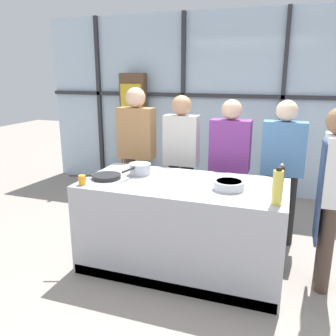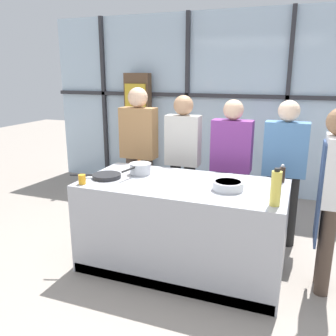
{
  "view_description": "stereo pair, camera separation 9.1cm",
  "coord_description": "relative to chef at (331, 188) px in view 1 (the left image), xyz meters",
  "views": [
    {
      "loc": [
        0.92,
        -3.08,
        1.89
      ],
      "look_at": [
        -0.19,
        0.1,
        0.98
      ],
      "focal_mm": 38.0,
      "sensor_mm": 36.0,
      "label": 1
    },
    {
      "loc": [
        1.01,
        -3.05,
        1.89
      ],
      "look_at": [
        -0.19,
        0.1,
        0.98
      ],
      "focal_mm": 38.0,
      "sensor_mm": 36.0,
      "label": 2
    }
  ],
  "objects": [
    {
      "name": "juice_glass_near",
      "position": [
        -2.15,
        -0.47,
        -0.01
      ],
      "size": [
        0.07,
        0.07,
        0.09
      ],
      "primitive_type": "cylinder",
      "color": "orange",
      "rests_on": "demo_island"
    },
    {
      "name": "chef",
      "position": [
        0.0,
        0.0,
        0.0
      ],
      "size": [
        0.23,
        0.38,
        1.62
      ],
      "rotation": [
        0.0,
        0.0,
        1.57
      ],
      "color": "#47382D",
      "rests_on": "ground_plane"
    },
    {
      "name": "frying_pan",
      "position": [
        -2.04,
        -0.22,
        -0.03
      ],
      "size": [
        0.49,
        0.28,
        0.04
      ],
      "color": "#232326",
      "rests_on": "demo_island"
    },
    {
      "name": "saucepan",
      "position": [
        -1.79,
        0.03,
        0.0
      ],
      "size": [
        0.22,
        0.41,
        0.11
      ],
      "color": "silver",
      "rests_on": "demo_island"
    },
    {
      "name": "spectator_far_left",
      "position": [
        -2.16,
        0.78,
        0.04
      ],
      "size": [
        0.44,
        0.24,
        1.72
      ],
      "rotation": [
        0.0,
        0.0,
        3.14
      ],
      "color": "#47382D",
      "rests_on": "ground_plane"
    },
    {
      "name": "oil_bottle",
      "position": [
        -0.43,
        -0.4,
        0.09
      ],
      "size": [
        0.08,
        0.08,
        0.3
      ],
      "color": "#E0CC4C",
      "rests_on": "demo_island"
    },
    {
      "name": "spectator_far_right",
      "position": [
        -0.42,
        0.78,
        -0.03
      ],
      "size": [
        0.45,
        0.23,
        1.62
      ],
      "rotation": [
        0.0,
        0.0,
        3.14
      ],
      "color": "black",
      "rests_on": "ground_plane"
    },
    {
      "name": "ground_plane",
      "position": [
        -1.29,
        -0.09,
        -0.94
      ],
      "size": [
        18.0,
        18.0,
        0.0
      ],
      "primitive_type": "plane",
      "color": "gray"
    },
    {
      "name": "spectator_center_right",
      "position": [
        -1.0,
        0.78,
        -0.03
      ],
      "size": [
        0.45,
        0.23,
        1.61
      ],
      "rotation": [
        0.0,
        0.0,
        3.14
      ],
      "color": "#232838",
      "rests_on": "ground_plane"
    },
    {
      "name": "spectator_center_left",
      "position": [
        -1.58,
        0.78,
        0.0
      ],
      "size": [
        0.4,
        0.23,
        1.64
      ],
      "rotation": [
        0.0,
        0.0,
        3.14
      ],
      "color": "black",
      "rests_on": "ground_plane"
    },
    {
      "name": "bookshelf",
      "position": [
        -2.87,
        2.27,
        0.01
      ],
      "size": [
        0.43,
        0.19,
        1.88
      ],
      "color": "brown",
      "rests_on": "ground_plane"
    },
    {
      "name": "back_window_wall",
      "position": [
        -1.29,
        2.45,
        0.47
      ],
      "size": [
        6.4,
        0.1,
        2.8
      ],
      "color": "silver",
      "rests_on": "ground_plane"
    },
    {
      "name": "demo_island",
      "position": [
        -1.29,
        -0.09,
        -0.5
      ],
      "size": [
        1.93,
        0.95,
        0.88
      ],
      "color": "#A8AAB2",
      "rests_on": "ground_plane"
    },
    {
      "name": "mixing_bowl",
      "position": [
        -0.85,
        -0.15,
        -0.01
      ],
      "size": [
        0.28,
        0.28,
        0.08
      ],
      "color": "silver",
      "rests_on": "demo_island"
    },
    {
      "name": "pepper_grinder",
      "position": [
        -0.42,
        0.26,
        0.02
      ],
      "size": [
        0.06,
        0.06,
        0.18
      ],
      "color": "#332319",
      "rests_on": "demo_island"
    },
    {
      "name": "white_plate",
      "position": [
        -0.88,
        0.08,
        -0.05
      ],
      "size": [
        0.25,
        0.25,
        0.01
      ],
      "primitive_type": "cylinder",
      "color": "white",
      "rests_on": "demo_island"
    }
  ]
}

